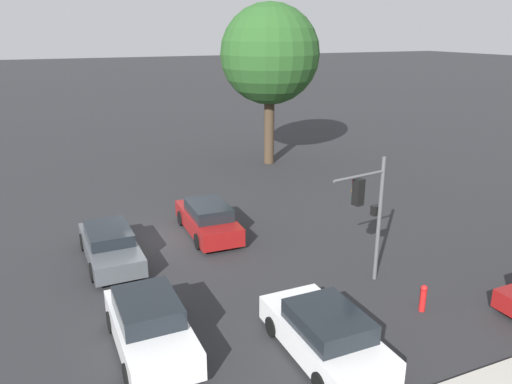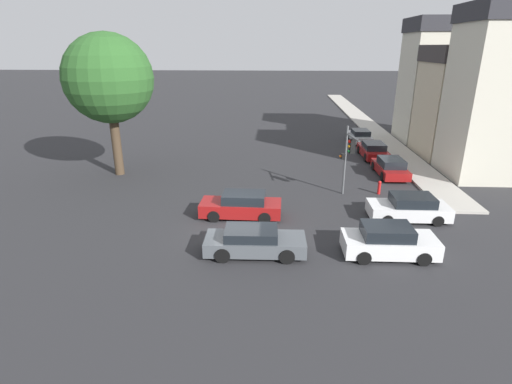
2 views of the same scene
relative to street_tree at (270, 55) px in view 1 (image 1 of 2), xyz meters
name	(u,v)px [view 1 (image 1 of 2)]	position (x,y,z in m)	size (l,w,h in m)	color
ground_plane	(159,241)	(10.00, -9.92, -7.10)	(300.00, 300.00, 0.00)	#28282B
street_tree	(270,55)	(0.00, 0.00, 0.00)	(6.33, 6.33, 10.30)	#423323
traffic_signal	(368,203)	(16.58, -4.07, -4.10)	(0.80, 2.34, 4.56)	#515456
crossing_car_0	(150,326)	(17.39, -11.85, -6.38)	(4.32, 2.01, 1.52)	silver
crossing_car_1	(110,245)	(11.11, -12.04, -6.45)	(4.76, 2.01, 1.31)	#4C5156
crossing_car_2	(208,219)	(10.12, -7.71, -6.40)	(4.65, 1.98, 1.46)	maroon
crossing_car_3	(325,334)	(19.64, -7.50, -6.42)	(4.41, 2.08, 1.43)	silver
fire_hydrant	(423,297)	(18.94, -3.43, -6.61)	(0.22, 0.22, 0.92)	red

